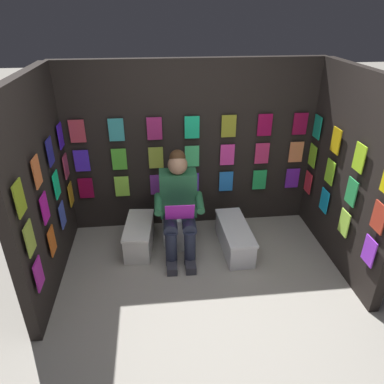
{
  "coord_description": "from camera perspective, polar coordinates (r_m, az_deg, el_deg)",
  "views": [
    {
      "loc": [
        0.43,
        2.24,
        2.55
      ],
      "look_at": [
        0.08,
        -0.96,
        0.85
      ],
      "focal_mm": 33.7,
      "sensor_mm": 36.0,
      "label": 1
    }
  ],
  "objects": [
    {
      "name": "ground_plane",
      "position": [
        3.42,
        3.28,
        -20.39
      ],
      "size": [
        30.0,
        30.0,
        0.0
      ],
      "primitive_type": "plane",
      "color": "#9E998E"
    },
    {
      "name": "display_wall_back",
      "position": [
        4.33,
        -0.12,
        7.07
      ],
      "size": [
        3.03,
        0.14,
        2.03
      ],
      "color": "black",
      "rests_on": "ground"
    },
    {
      "name": "display_wall_left",
      "position": [
        3.97,
        23.65,
        2.65
      ],
      "size": [
        0.14,
        1.74,
        2.03
      ],
      "color": "black",
      "rests_on": "ground"
    },
    {
      "name": "display_wall_right",
      "position": [
        3.63,
        -22.88,
        0.5
      ],
      "size": [
        0.14,
        1.74,
        2.03
      ],
      "color": "black",
      "rests_on": "ground"
    },
    {
      "name": "toilet",
      "position": [
        4.24,
        -2.2,
        -3.78
      ],
      "size": [
        0.41,
        0.56,
        0.77
      ],
      "rotation": [
        0.0,
        0.0,
        -0.03
      ],
      "color": "white",
      "rests_on": "ground"
    },
    {
      "name": "person_reading",
      "position": [
        3.91,
        -2.11,
        -2.1
      ],
      "size": [
        0.53,
        0.69,
        1.19
      ],
      "rotation": [
        0.0,
        0.0,
        -0.03
      ],
      "color": "#286B42",
      "rests_on": "ground"
    },
    {
      "name": "comic_longbox_near",
      "position": [
        4.22,
        -8.33,
        -6.88
      ],
      "size": [
        0.36,
        0.69,
        0.33
      ],
      "rotation": [
        0.0,
        0.0,
        -0.09
      ],
      "color": "white",
      "rests_on": "ground"
    },
    {
      "name": "comic_longbox_far",
      "position": [
        4.19,
        6.76,
        -7.14
      ],
      "size": [
        0.33,
        0.82,
        0.31
      ],
      "rotation": [
        0.0,
        0.0,
        0.03
      ],
      "color": "silver",
      "rests_on": "ground"
    }
  ]
}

